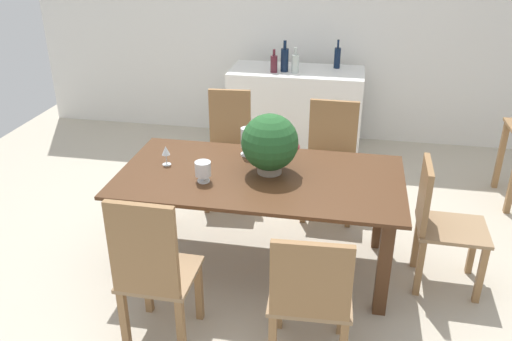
# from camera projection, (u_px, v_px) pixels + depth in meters

# --- Properties ---
(ground_plane) EXTENTS (7.04, 7.04, 0.00)m
(ground_plane) POSITION_uv_depth(u_px,v_px,m) (263.00, 251.00, 4.21)
(ground_plane) COLOR #BCB29E
(back_wall) EXTENTS (6.40, 0.10, 2.60)m
(back_wall) POSITION_uv_depth(u_px,v_px,m) (304.00, 25.00, 5.95)
(back_wall) COLOR white
(back_wall) RESTS_ON ground
(dining_table) EXTENTS (2.01, 1.04, 0.75)m
(dining_table) POSITION_uv_depth(u_px,v_px,m) (260.00, 190.00, 3.79)
(dining_table) COLOR #4C2D19
(dining_table) RESTS_ON ground
(chair_near_right) EXTENTS (0.49, 0.50, 0.93)m
(chair_near_right) POSITION_uv_depth(u_px,v_px,m) (310.00, 294.00, 2.91)
(chair_near_right) COLOR olive
(chair_near_right) RESTS_ON ground
(chair_far_right) EXTENTS (0.47, 0.49, 0.98)m
(chair_far_right) POSITION_uv_depth(u_px,v_px,m) (331.00, 152.00, 4.61)
(chair_far_right) COLOR olive
(chair_far_right) RESTS_ON ground
(chair_far_left) EXTENTS (0.44, 0.46, 1.03)m
(chair_far_left) POSITION_uv_depth(u_px,v_px,m) (229.00, 143.00, 4.75)
(chair_far_left) COLOR olive
(chair_far_left) RESTS_ON ground
(chair_foot_end) EXTENTS (0.48, 0.42, 0.93)m
(chair_foot_end) POSITION_uv_depth(u_px,v_px,m) (439.00, 220.00, 3.63)
(chair_foot_end) COLOR olive
(chair_foot_end) RESTS_ON ground
(chair_near_left) EXTENTS (0.43, 0.44, 1.05)m
(chair_near_left) POSITION_uv_depth(u_px,v_px,m) (152.00, 269.00, 3.04)
(chair_near_left) COLOR olive
(chair_near_left) RESTS_ON ground
(flower_centerpiece) EXTENTS (0.41, 0.40, 0.43)m
(flower_centerpiece) POSITION_uv_depth(u_px,v_px,m) (270.00, 143.00, 3.68)
(flower_centerpiece) COLOR gray
(flower_centerpiece) RESTS_ON dining_table
(crystal_vase_left) EXTENTS (0.11, 0.11, 0.15)m
(crystal_vase_left) POSITION_uv_depth(u_px,v_px,m) (203.00, 170.00, 3.61)
(crystal_vase_left) COLOR silver
(crystal_vase_left) RESTS_ON dining_table
(crystal_vase_center_near) EXTENTS (0.10, 0.10, 0.22)m
(crystal_vase_center_near) POSITION_uv_depth(u_px,v_px,m) (247.00, 139.00, 4.00)
(crystal_vase_center_near) COLOR silver
(crystal_vase_center_near) RESTS_ON dining_table
(wine_glass) EXTENTS (0.06, 0.06, 0.15)m
(wine_glass) POSITION_uv_depth(u_px,v_px,m) (166.00, 152.00, 3.85)
(wine_glass) COLOR silver
(wine_glass) RESTS_ON dining_table
(kitchen_counter) EXTENTS (1.41, 0.64, 0.94)m
(kitchen_counter) POSITION_uv_depth(u_px,v_px,m) (296.00, 112.00, 5.79)
(kitchen_counter) COLOR white
(kitchen_counter) RESTS_ON ground
(wine_bottle_dark) EXTENTS (0.08, 0.08, 0.26)m
(wine_bottle_dark) POSITION_uv_depth(u_px,v_px,m) (295.00, 63.00, 5.44)
(wine_bottle_dark) COLOR #B2BFB7
(wine_bottle_dark) RESTS_ON kitchen_counter
(wine_bottle_tall) EXTENTS (0.08, 0.08, 0.32)m
(wine_bottle_tall) POSITION_uv_depth(u_px,v_px,m) (285.00, 59.00, 5.49)
(wine_bottle_tall) COLOR #0F1E38
(wine_bottle_tall) RESTS_ON kitchen_counter
(wine_bottle_green) EXTENTS (0.07, 0.07, 0.24)m
(wine_bottle_green) POSITION_uv_depth(u_px,v_px,m) (274.00, 63.00, 5.47)
(wine_bottle_green) COLOR #511E28
(wine_bottle_green) RESTS_ON kitchen_counter
(wine_bottle_amber) EXTENTS (0.07, 0.07, 0.30)m
(wine_bottle_amber) POSITION_uv_depth(u_px,v_px,m) (337.00, 57.00, 5.61)
(wine_bottle_amber) COLOR #0F1E38
(wine_bottle_amber) RESTS_ON kitchen_counter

